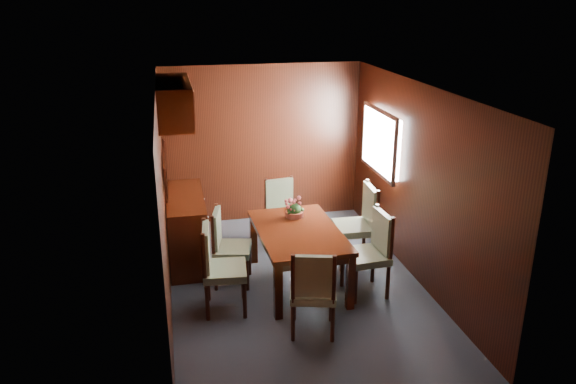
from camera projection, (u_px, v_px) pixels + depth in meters
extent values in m
plane|color=#323944|center=(296.00, 285.00, 6.86)|extent=(4.50, 4.50, 0.00)
cube|color=black|center=(164.00, 203.00, 6.16)|extent=(0.02, 4.50, 2.40)
cube|color=black|center=(417.00, 184.00, 6.76)|extent=(0.02, 4.50, 2.40)
cube|color=black|center=(263.00, 144.00, 8.53)|extent=(3.00, 0.02, 2.40)
cube|color=black|center=(362.00, 288.00, 4.39)|extent=(3.00, 0.02, 2.40)
cube|color=black|center=(297.00, 88.00, 6.06)|extent=(3.00, 4.50, 0.02)
cube|color=white|center=(383.00, 141.00, 7.68)|extent=(0.14, 1.10, 0.80)
cube|color=#B2B2B7|center=(379.00, 142.00, 7.67)|extent=(0.04, 1.20, 0.90)
cube|color=black|center=(165.00, 169.00, 7.06)|extent=(0.03, 1.36, 0.41)
cube|color=silver|center=(166.00, 169.00, 7.06)|extent=(0.01, 1.30, 0.35)
cube|color=black|center=(174.00, 101.00, 6.81)|extent=(0.40, 1.40, 0.50)
cube|color=black|center=(187.00, 228.00, 7.38)|extent=(0.48, 1.40, 0.90)
cube|color=black|center=(278.00, 291.00, 6.07)|extent=(0.09, 0.09, 0.66)
cube|color=black|center=(350.00, 282.00, 6.26)|extent=(0.09, 0.09, 0.66)
cube|color=black|center=(254.00, 239.00, 7.34)|extent=(0.09, 0.09, 0.66)
cube|color=black|center=(314.00, 233.00, 7.54)|extent=(0.09, 0.09, 0.66)
cube|color=black|center=(298.00, 238.00, 6.71)|extent=(0.89, 1.44, 0.10)
cube|color=black|center=(298.00, 232.00, 6.68)|extent=(1.00, 1.56, 0.06)
cylinder|color=black|center=(208.00, 284.00, 6.46)|extent=(0.05, 0.05, 0.41)
cylinder|color=black|center=(207.00, 303.00, 6.07)|extent=(0.05, 0.05, 0.41)
cylinder|color=black|center=(243.00, 282.00, 6.51)|extent=(0.05, 0.05, 0.41)
cylinder|color=black|center=(245.00, 301.00, 6.11)|extent=(0.05, 0.05, 0.41)
cube|color=slate|center=(225.00, 271.00, 6.20)|extent=(0.51, 0.53, 0.08)
cylinder|color=black|center=(205.00, 241.00, 6.28)|extent=(0.05, 0.05, 0.55)
cylinder|color=black|center=(204.00, 258.00, 5.88)|extent=(0.05, 0.05, 0.55)
cube|color=slate|center=(206.00, 247.00, 6.08)|extent=(0.11, 0.45, 0.47)
cylinder|color=black|center=(220.00, 261.00, 7.06)|extent=(0.04, 0.04, 0.39)
cylinder|color=black|center=(216.00, 276.00, 6.69)|extent=(0.04, 0.04, 0.39)
cylinder|color=black|center=(249.00, 261.00, 7.06)|extent=(0.04, 0.04, 0.39)
cylinder|color=black|center=(247.00, 276.00, 6.69)|extent=(0.04, 0.04, 0.39)
cube|color=slate|center=(232.00, 249.00, 6.79)|extent=(0.52, 0.54, 0.08)
cylinder|color=black|center=(217.00, 223.00, 6.89)|extent=(0.04, 0.04, 0.51)
cylinder|color=black|center=(213.00, 237.00, 6.52)|extent=(0.04, 0.04, 0.51)
cube|color=slate|center=(217.00, 228.00, 6.70)|extent=(0.15, 0.42, 0.44)
cylinder|color=black|center=(388.00, 283.00, 6.49)|extent=(0.05, 0.05, 0.41)
cylinder|color=black|center=(373.00, 267.00, 6.88)|extent=(0.05, 0.05, 0.41)
cylinder|color=black|center=(355.00, 288.00, 6.39)|extent=(0.05, 0.05, 0.41)
cylinder|color=black|center=(342.00, 271.00, 6.77)|extent=(0.05, 0.05, 0.41)
cube|color=slate|center=(366.00, 256.00, 6.54)|extent=(0.49, 0.51, 0.08)
cylinder|color=black|center=(392.00, 240.00, 6.31)|extent=(0.05, 0.05, 0.55)
cylinder|color=black|center=(376.00, 226.00, 6.70)|extent=(0.05, 0.05, 0.55)
cube|color=slate|center=(382.00, 231.00, 6.49)|extent=(0.09, 0.45, 0.46)
cylinder|color=black|center=(374.00, 253.00, 7.20)|extent=(0.05, 0.05, 0.43)
cylinder|color=black|center=(364.00, 239.00, 7.61)|extent=(0.05, 0.05, 0.43)
cylinder|color=black|center=(342.00, 256.00, 7.14)|extent=(0.05, 0.05, 0.43)
cylinder|color=black|center=(334.00, 241.00, 7.55)|extent=(0.05, 0.05, 0.43)
cube|color=slate|center=(354.00, 228.00, 7.28)|extent=(0.51, 0.53, 0.09)
cylinder|color=black|center=(377.00, 212.00, 7.01)|extent=(0.05, 0.05, 0.58)
cylinder|color=black|center=(367.00, 200.00, 7.42)|extent=(0.05, 0.05, 0.58)
cube|color=slate|center=(370.00, 204.00, 7.21)|extent=(0.09, 0.47, 0.49)
cylinder|color=black|center=(293.00, 324.00, 5.71)|extent=(0.04, 0.04, 0.39)
cylinder|color=black|center=(333.00, 325.00, 5.70)|extent=(0.04, 0.04, 0.39)
cylinder|color=black|center=(294.00, 304.00, 6.07)|extent=(0.04, 0.04, 0.39)
cylinder|color=black|center=(331.00, 305.00, 6.06)|extent=(0.04, 0.04, 0.39)
cube|color=slate|center=(313.00, 292.00, 5.80)|extent=(0.56, 0.55, 0.08)
cylinder|color=black|center=(293.00, 279.00, 5.53)|extent=(0.04, 0.04, 0.53)
cylinder|color=black|center=(334.00, 280.00, 5.51)|extent=(0.04, 0.04, 0.53)
cube|color=slate|center=(314.00, 276.00, 5.53)|extent=(0.43, 0.17, 0.44)
cylinder|color=black|center=(292.00, 225.00, 8.16)|extent=(0.04, 0.04, 0.37)
cylinder|color=black|center=(267.00, 228.00, 8.04)|extent=(0.04, 0.04, 0.37)
cylinder|color=black|center=(301.00, 234.00, 7.84)|extent=(0.04, 0.04, 0.37)
cylinder|color=black|center=(275.00, 238.00, 7.72)|extent=(0.04, 0.04, 0.37)
cube|color=slate|center=(283.00, 215.00, 7.86)|extent=(0.50, 0.48, 0.08)
cylinder|color=black|center=(291.00, 192.00, 8.01)|extent=(0.04, 0.04, 0.50)
cylinder|color=black|center=(266.00, 196.00, 7.88)|extent=(0.04, 0.04, 0.50)
cube|color=slate|center=(279.00, 193.00, 7.92)|extent=(0.41, 0.12, 0.42)
cylinder|color=#A64632|center=(294.00, 214.00, 7.05)|extent=(0.23, 0.23, 0.07)
sphere|color=#1B4316|center=(294.00, 210.00, 7.03)|extent=(0.17, 0.17, 0.17)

